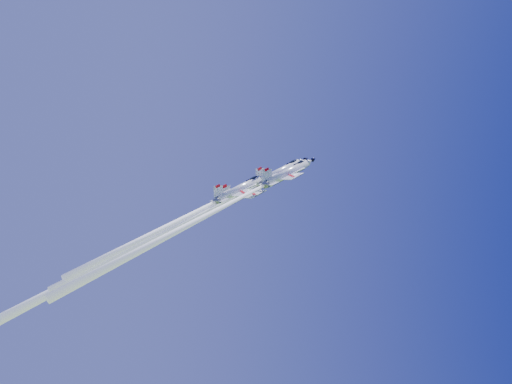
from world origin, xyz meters
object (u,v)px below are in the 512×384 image
object	(u,v)px
jet_left	(153,240)
jet_slot	(184,218)
jet_lead	(205,211)
jet_right	(209,214)

from	to	relation	value
jet_left	jet_slot	world-z (taller)	jet_left
jet_lead	jet_right	distance (m)	7.12
jet_lead	jet_left	xyz separation A→B (m)	(-8.91, 4.18, -5.14)
jet_right	jet_slot	distance (m)	6.74
jet_left	jet_slot	distance (m)	7.89
jet_left	jet_slot	bearing A→B (deg)	21.89
jet_lead	jet_slot	size ratio (longest dim) A/B	1.27
jet_lead	jet_right	bearing A→B (deg)	-26.22
jet_lead	jet_right	xyz separation A→B (m)	(-0.59, -6.77, -2.14)
jet_right	jet_left	bearing A→B (deg)	-163.98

